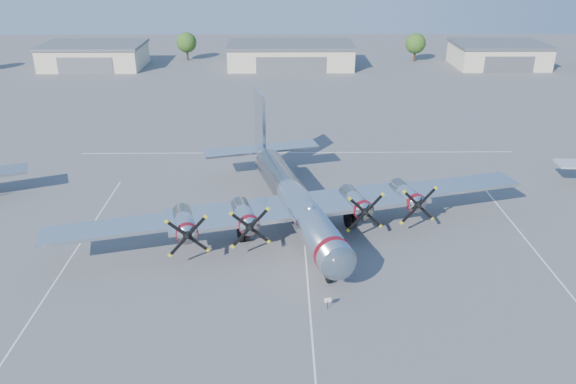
{
  "coord_description": "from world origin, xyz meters",
  "views": [
    {
      "loc": [
        -2.23,
        -48.33,
        27.31
      ],
      "look_at": [
        -1.57,
        4.71,
        3.2
      ],
      "focal_mm": 35.0,
      "sensor_mm": 36.0,
      "label": 1
    }
  ],
  "objects_px": {
    "info_placard": "(328,301)",
    "hangar_center": "(291,55)",
    "hangar_east": "(498,54)",
    "tree_west": "(187,43)",
    "main_bomber_b29": "(292,224)",
    "hangar_west": "(94,55)",
    "tree_east": "(416,43)"
  },
  "relations": [
    {
      "from": "tree_west",
      "to": "tree_east",
      "type": "xyz_separation_m",
      "value": [
        55.0,
        -2.0,
        0.0
      ]
    },
    {
      "from": "tree_west",
      "to": "main_bomber_b29",
      "type": "xyz_separation_m",
      "value": [
        23.87,
        -86.37,
        -4.22
      ]
    },
    {
      "from": "tree_west",
      "to": "info_placard",
      "type": "height_order",
      "value": "tree_west"
    },
    {
      "from": "tree_west",
      "to": "hangar_west",
      "type": "bearing_deg",
      "value": -158.11
    },
    {
      "from": "tree_west",
      "to": "info_placard",
      "type": "xyz_separation_m",
      "value": [
        26.42,
        -101.1,
        -3.48
      ]
    },
    {
      "from": "hangar_center",
      "to": "main_bomber_b29",
      "type": "xyz_separation_m",
      "value": [
        -1.13,
        -78.33,
        -2.71
      ]
    },
    {
      "from": "hangar_west",
      "to": "main_bomber_b29",
      "type": "bearing_deg",
      "value": -60.75
    },
    {
      "from": "hangar_east",
      "to": "tree_west",
      "type": "relative_size",
      "value": 3.1
    },
    {
      "from": "hangar_west",
      "to": "hangar_east",
      "type": "distance_m",
      "value": 93.0
    },
    {
      "from": "hangar_center",
      "to": "main_bomber_b29",
      "type": "height_order",
      "value": "hangar_center"
    },
    {
      "from": "hangar_center",
      "to": "tree_west",
      "type": "bearing_deg",
      "value": 162.18
    },
    {
      "from": "hangar_center",
      "to": "info_placard",
      "type": "height_order",
      "value": "hangar_center"
    },
    {
      "from": "hangar_west",
      "to": "tree_west",
      "type": "height_order",
      "value": "tree_west"
    },
    {
      "from": "hangar_east",
      "to": "tree_west",
      "type": "height_order",
      "value": "tree_west"
    },
    {
      "from": "main_bomber_b29",
      "to": "info_placard",
      "type": "height_order",
      "value": "main_bomber_b29"
    },
    {
      "from": "tree_east",
      "to": "hangar_west",
      "type": "bearing_deg",
      "value": -175.4
    },
    {
      "from": "info_placard",
      "to": "tree_west",
      "type": "bearing_deg",
      "value": 95.3
    },
    {
      "from": "hangar_center",
      "to": "info_placard",
      "type": "bearing_deg",
      "value": -89.12
    },
    {
      "from": "hangar_center",
      "to": "main_bomber_b29",
      "type": "bearing_deg",
      "value": -90.83
    },
    {
      "from": "hangar_east",
      "to": "tree_east",
      "type": "height_order",
      "value": "tree_east"
    },
    {
      "from": "hangar_center",
      "to": "hangar_east",
      "type": "height_order",
      "value": "same"
    },
    {
      "from": "hangar_east",
      "to": "main_bomber_b29",
      "type": "height_order",
      "value": "hangar_east"
    },
    {
      "from": "hangar_center",
      "to": "tree_west",
      "type": "height_order",
      "value": "tree_west"
    },
    {
      "from": "hangar_east",
      "to": "tree_east",
      "type": "relative_size",
      "value": 3.1
    },
    {
      "from": "hangar_east",
      "to": "tree_west",
      "type": "bearing_deg",
      "value": 173.72
    },
    {
      "from": "hangar_east",
      "to": "tree_west",
      "type": "distance_m",
      "value": 73.46
    },
    {
      "from": "hangar_center",
      "to": "hangar_east",
      "type": "xyz_separation_m",
      "value": [
        48.0,
        0.0,
        0.0
      ]
    },
    {
      "from": "hangar_center",
      "to": "hangar_west",
      "type": "bearing_deg",
      "value": 180.0
    },
    {
      "from": "main_bomber_b29",
      "to": "info_placard",
      "type": "relative_size",
      "value": 45.47
    },
    {
      "from": "hangar_center",
      "to": "tree_west",
      "type": "distance_m",
      "value": 26.3
    },
    {
      "from": "info_placard",
      "to": "hangar_center",
      "type": "bearing_deg",
      "value": 81.53
    },
    {
      "from": "info_placard",
      "to": "tree_east",
      "type": "bearing_deg",
      "value": 64.57
    }
  ]
}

